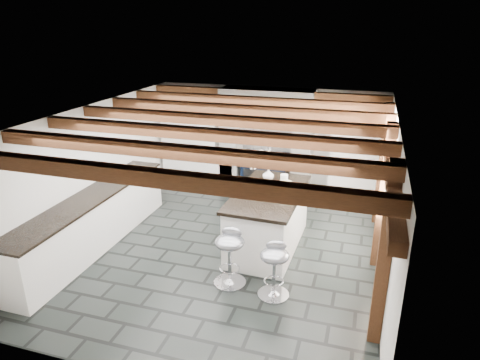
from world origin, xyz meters
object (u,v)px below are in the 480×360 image
(range_cooker, at_px, (266,172))
(bar_stool_far, at_px, (230,251))
(kitchen_island, at_px, (268,219))
(bar_stool_near, at_px, (274,264))

(range_cooker, distance_m, bar_stool_far, 3.69)
(kitchen_island, xyz_separation_m, bar_stool_near, (0.41, -1.36, 0.00))
(range_cooker, relative_size, bar_stool_far, 1.14)
(range_cooker, height_order, kitchen_island, kitchen_island)
(range_cooker, xyz_separation_m, bar_stool_far, (0.37, -3.67, 0.08))
(range_cooker, distance_m, bar_stool_near, 3.92)
(kitchen_island, bearing_deg, bar_stool_far, -100.39)
(kitchen_island, relative_size, bar_stool_far, 2.34)
(bar_stool_near, bearing_deg, bar_stool_far, 159.05)
(bar_stool_far, bearing_deg, range_cooker, 93.71)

